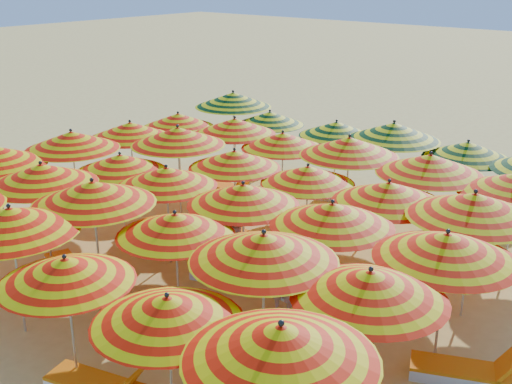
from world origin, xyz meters
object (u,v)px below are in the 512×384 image
lounger_8 (312,300)px  lounger_9 (464,372)px  umbrella_9 (175,225)px  lounger_6 (146,240)px  umbrella_16 (332,215)px  umbrella_25 (235,126)px  umbrella_32 (336,129)px  umbrella_22 (389,193)px  umbrella_24 (178,120)px  umbrella_34 (467,150)px  umbrella_18 (130,130)px  umbrella_13 (120,163)px  umbrella_33 (394,131)px  lounger_15 (343,196)px  beachgoer_a (283,279)px  umbrella_19 (178,136)px  beachgoer_b (235,226)px  umbrella_30 (233,100)px  lounger_14 (243,169)px  umbrella_23 (474,205)px  lounger_7 (231,274)px  umbrella_15 (243,195)px  umbrella_21 (308,175)px  umbrella_31 (270,118)px  umbrella_28 (430,164)px  lounger_11 (250,241)px  umbrella_3 (66,271)px  lounger_17 (479,225)px  lounger_13 (227,189)px  lounger_12 (196,182)px  umbrella_10 (264,248)px  lounger_16 (367,204)px  umbrella_4 (168,310)px  umbrella_14 (167,177)px  umbrella_11 (370,285)px  lounger_4 (88,284)px  umbrella_26 (283,141)px  umbrella_20 (235,159)px  umbrella_12 (72,140)px  umbrella_27 (349,146)px  umbrella_2 (10,220)px  umbrella_5 (281,343)px

lounger_8 → lounger_9: (3.42, -0.39, 0.00)m
umbrella_9 → lounger_8: bearing=53.1°
lounger_6 → umbrella_16: bearing=20.5°
umbrella_25 → umbrella_32: umbrella_25 is taller
umbrella_22 → umbrella_24: (-8.54, 2.15, -0.13)m
umbrella_34 → umbrella_18: bearing=-152.0°
umbrella_13 → umbrella_22: 6.59m
umbrella_33 → lounger_15: umbrella_33 is taller
lounger_15 → beachgoer_a: 6.95m
umbrella_18 → umbrella_19: bearing=-0.3°
umbrella_18 → beachgoer_b: bearing=-7.7°
umbrella_18 → umbrella_30: umbrella_30 is taller
lounger_14 → umbrella_23: bearing=-20.6°
lounger_7 → beachgoer_a: beachgoer_a is taller
lounger_15 → lounger_8: bearing=103.4°
umbrella_9 → umbrella_15: bearing=87.8°
umbrella_21 → beachgoer_b: size_ratio=1.87×
umbrella_22 → umbrella_24: size_ratio=1.00×
umbrella_31 → umbrella_32: 2.43m
umbrella_28 → lounger_11: size_ratio=1.65×
umbrella_3 → lounger_17: bearing=75.7°
lounger_13 → lounger_9: bearing=-23.4°
umbrella_24 → lounger_12: umbrella_24 is taller
umbrella_23 → lounger_17: (-1.42, 4.56, -2.23)m
umbrella_18 → lounger_17: bearing=27.3°
umbrella_10 → lounger_16: (-2.58, 7.97, -2.18)m
umbrella_28 → lounger_17: (0.46, 2.47, -2.18)m
umbrella_22 → umbrella_25: bearing=160.5°
umbrella_15 → lounger_12: bearing=143.1°
umbrella_24 → beachgoer_b: size_ratio=2.17×
umbrella_10 → lounger_14: 11.40m
umbrella_32 → lounger_14: bearing=-177.9°
umbrella_4 → umbrella_14: 5.88m
umbrella_3 → umbrella_4: umbrella_4 is taller
umbrella_11 → lounger_13: (-8.51, 6.20, -2.07)m
umbrella_32 → lounger_14: (-3.57, -0.13, -1.93)m
umbrella_22 → lounger_4: size_ratio=1.54×
umbrella_26 → lounger_9: size_ratio=1.37×
umbrella_20 → umbrella_12: bearing=-154.8°
umbrella_27 → umbrella_2: bearing=-105.0°
umbrella_18 → umbrella_28: size_ratio=0.87×
umbrella_14 → umbrella_33: umbrella_33 is taller
umbrella_14 → umbrella_20: umbrella_14 is taller
lounger_13 → umbrella_4: bearing=-50.5°
umbrella_27 → umbrella_14: bearing=-117.9°
umbrella_4 → lounger_9: (2.88, 4.04, -1.93)m
umbrella_10 → umbrella_19: 7.38m
umbrella_5 → umbrella_18: size_ratio=1.10×
umbrella_2 → umbrella_10: 4.75m
umbrella_23 → lounger_15: umbrella_23 is taller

